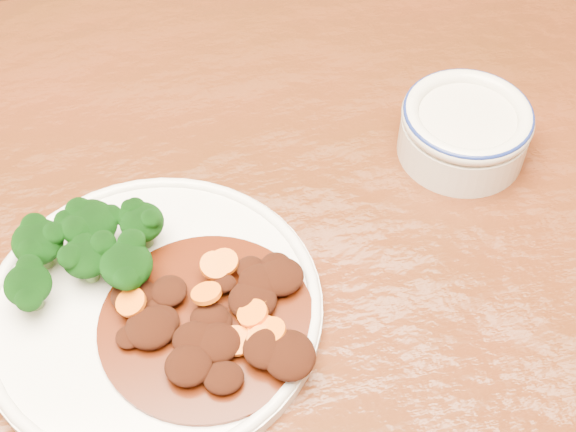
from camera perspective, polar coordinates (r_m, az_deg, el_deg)
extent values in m
cube|color=#511F0E|center=(0.64, -7.71, -8.64)|extent=(1.53, 0.96, 0.04)
cylinder|color=white|center=(0.62, -9.55, -6.56)|extent=(0.26, 0.26, 0.01)
torus|color=white|center=(0.62, -9.62, -6.27)|extent=(0.26, 0.26, 0.01)
cylinder|color=#608B48|center=(0.65, -10.12, -1.48)|extent=(0.01, 0.01, 0.02)
ellipsoid|color=black|center=(0.63, -10.35, -0.43)|extent=(0.03, 0.03, 0.03)
cylinder|color=#608B48|center=(0.63, -11.13, -4.52)|extent=(0.01, 0.01, 0.02)
ellipsoid|color=black|center=(0.61, -11.42, -3.42)|extent=(0.04, 0.04, 0.03)
cylinder|color=#608B48|center=(0.63, -17.59, -5.65)|extent=(0.01, 0.01, 0.02)
ellipsoid|color=black|center=(0.62, -18.01, -4.66)|extent=(0.04, 0.04, 0.03)
cylinder|color=#608B48|center=(0.64, -13.85, -3.86)|extent=(0.01, 0.01, 0.02)
ellipsoid|color=black|center=(0.62, -14.19, -2.82)|extent=(0.04, 0.04, 0.03)
cylinder|color=#608B48|center=(0.65, -13.53, -1.72)|extent=(0.01, 0.01, 0.02)
ellipsoid|color=black|center=(0.64, -13.88, -0.56)|extent=(0.04, 0.04, 0.03)
cylinder|color=#608B48|center=(0.65, -16.96, -2.85)|extent=(0.01, 0.01, 0.02)
ellipsoid|color=black|center=(0.64, -17.37, -1.76)|extent=(0.04, 0.04, 0.03)
cylinder|color=#441407|center=(0.60, -5.78, -7.60)|extent=(0.16, 0.16, 0.00)
ellipsoid|color=black|center=(0.61, -4.66, -4.81)|extent=(0.02, 0.02, 0.01)
ellipsoid|color=black|center=(0.59, -9.75, -7.85)|extent=(0.04, 0.04, 0.02)
ellipsoid|color=black|center=(0.57, -7.10, -10.51)|extent=(0.03, 0.03, 0.02)
ellipsoid|color=black|center=(0.60, -5.60, -7.19)|extent=(0.03, 0.02, 0.01)
ellipsoid|color=black|center=(0.60, -2.53, -5.97)|extent=(0.04, 0.04, 0.02)
ellipsoid|color=black|center=(0.59, -6.95, -8.41)|extent=(0.02, 0.02, 0.01)
ellipsoid|color=black|center=(0.61, -0.86, -3.57)|extent=(0.02, 0.02, 0.01)
ellipsoid|color=black|center=(0.61, -8.46, -5.29)|extent=(0.03, 0.03, 0.01)
ellipsoid|color=black|center=(0.60, -11.25, -8.43)|extent=(0.02, 0.02, 0.01)
ellipsoid|color=black|center=(0.59, -6.63, -8.66)|extent=(0.03, 0.03, 0.02)
ellipsoid|color=black|center=(0.61, -2.06, -4.70)|extent=(0.03, 0.03, 0.02)
ellipsoid|color=black|center=(0.57, -4.59, -11.41)|extent=(0.03, 0.03, 0.01)
ellipsoid|color=black|center=(0.57, -1.56, -9.39)|extent=(0.03, 0.03, 0.02)
ellipsoid|color=black|center=(0.60, -5.01, -7.47)|extent=(0.02, 0.02, 0.01)
ellipsoid|color=black|center=(0.57, -4.88, -11.25)|extent=(0.02, 0.02, 0.01)
ellipsoid|color=black|center=(0.61, -0.59, -4.33)|extent=(0.04, 0.03, 0.02)
ellipsoid|color=black|center=(0.60, -9.15, -7.46)|extent=(0.03, 0.03, 0.02)
ellipsoid|color=black|center=(0.58, -6.44, -9.34)|extent=(0.03, 0.03, 0.01)
ellipsoid|color=black|center=(0.61, -10.93, -5.53)|extent=(0.03, 0.03, 0.02)
ellipsoid|color=black|center=(0.62, -2.69, -3.72)|extent=(0.02, 0.02, 0.01)
ellipsoid|color=black|center=(0.61, -9.63, -6.63)|extent=(0.02, 0.02, 0.01)
ellipsoid|color=black|center=(0.58, -5.02, -8.97)|extent=(0.03, 0.03, 0.02)
ellipsoid|color=black|center=(0.62, -10.76, -3.94)|extent=(0.02, 0.02, 0.01)
ellipsoid|color=black|center=(0.57, 0.08, -9.87)|extent=(0.04, 0.04, 0.02)
cylinder|color=#E45C0C|center=(0.58, -1.76, -8.12)|extent=(0.02, 0.02, 0.01)
cylinder|color=#E45C0C|center=(0.58, -1.86, -8.87)|extent=(0.03, 0.03, 0.02)
cylinder|color=#E45C0C|center=(0.59, -2.54, -6.93)|extent=(0.03, 0.03, 0.01)
cylinder|color=#E45C0C|center=(0.60, -11.11, -6.03)|extent=(0.03, 0.03, 0.01)
cylinder|color=#E45C0C|center=(0.58, -1.27, -8.18)|extent=(0.03, 0.03, 0.01)
cylinder|color=#E45C0C|center=(0.59, -5.83, -5.49)|extent=(0.03, 0.03, 0.01)
cylinder|color=#E45C0C|center=(0.58, -3.68, -8.85)|extent=(0.03, 0.03, 0.01)
cylinder|color=#E45C0C|center=(0.61, -5.24, -3.52)|extent=(0.03, 0.03, 0.01)
cylinder|color=#E45C0C|center=(0.61, -4.61, -3.29)|extent=(0.03, 0.03, 0.01)
cylinder|color=#E45C0C|center=(0.60, -2.43, -5.82)|extent=(0.03, 0.03, 0.01)
cylinder|color=beige|center=(0.73, 12.32, 5.50)|extent=(0.11, 0.11, 0.04)
cylinder|color=beige|center=(0.71, 12.61, 6.75)|extent=(0.09, 0.09, 0.01)
torus|color=beige|center=(0.71, 12.66, 6.96)|extent=(0.11, 0.11, 0.02)
torus|color=navy|center=(0.71, 12.72, 7.18)|extent=(0.11, 0.11, 0.01)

